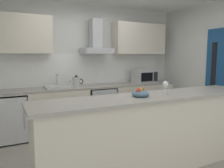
{
  "coord_description": "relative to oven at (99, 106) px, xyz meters",
  "views": [
    {
      "loc": [
        -1.59,
        -2.86,
        1.52
      ],
      "look_at": [
        0.05,
        0.42,
        1.05
      ],
      "focal_mm": 35.51,
      "sensor_mm": 36.0,
      "label": 1
    }
  ],
  "objects": [
    {
      "name": "counter_island",
      "position": [
        -0.07,
        -1.97,
        0.05
      ],
      "size": [
        3.15,
        0.64,
        1.01
      ],
      "color": "beige",
      "rests_on": "ground"
    },
    {
      "name": "counter_back",
      "position": [
        -0.23,
        0.03,
        -0.01
      ],
      "size": [
        3.98,
        0.6,
        0.9
      ],
      "color": "beige",
      "rests_on": "ground"
    },
    {
      "name": "ground",
      "position": [
        -0.23,
        -1.39,
        -0.47
      ],
      "size": [
        5.53,
        4.47,
        0.02
      ],
      "primitive_type": "cube",
      "color": "gray"
    },
    {
      "name": "wall_back",
      "position": [
        -0.23,
        0.41,
        0.84
      ],
      "size": [
        5.53,
        0.12,
        2.6
      ],
      "primitive_type": "cube",
      "color": "silver",
      "rests_on": "ground"
    },
    {
      "name": "refrigerator",
      "position": [
        -1.74,
        -0.0,
        -0.03
      ],
      "size": [
        0.58,
        0.6,
        0.85
      ],
      "color": "white",
      "rests_on": "ground"
    },
    {
      "name": "kettle",
      "position": [
        -0.5,
        -0.03,
        0.55
      ],
      "size": [
        0.29,
        0.15,
        0.24
      ],
      "color": "#B7BABC",
      "rests_on": "counter_back"
    },
    {
      "name": "oven",
      "position": [
        0.0,
        0.0,
        0.0
      ],
      "size": [
        0.6,
        0.62,
        0.8
      ],
      "color": "slate",
      "rests_on": "ground"
    },
    {
      "name": "fruit_bowl",
      "position": [
        -0.29,
        -1.98,
        0.6
      ],
      "size": [
        0.22,
        0.22,
        0.12
      ],
      "color": "slate",
      "rests_on": "counter_island"
    },
    {
      "name": "wine_glass",
      "position": [
        0.09,
        -1.99,
        0.68
      ],
      "size": [
        0.08,
        0.08,
        0.18
      ],
      "color": "silver",
      "rests_on": "counter_island"
    },
    {
      "name": "range_hood",
      "position": [
        0.0,
        0.13,
        1.33
      ],
      "size": [
        0.62,
        0.45,
        0.72
      ],
      "color": "#B7BABC"
    },
    {
      "name": "microwave",
      "position": [
        1.13,
        -0.03,
        0.59
      ],
      "size": [
        0.5,
        0.38,
        0.3
      ],
      "color": "#B7BABC",
      "rests_on": "counter_back"
    },
    {
      "name": "sink",
      "position": [
        -0.85,
        0.01,
        0.47
      ],
      "size": [
        0.5,
        0.4,
        0.26
      ],
      "color": "silver",
      "rests_on": "counter_back"
    },
    {
      "name": "backsplash_tile",
      "position": [
        -0.23,
        0.33,
        0.77
      ],
      "size": [
        3.85,
        0.02,
        0.66
      ],
      "primitive_type": "cube",
      "color": "white"
    },
    {
      "name": "side_door",
      "position": [
        2.02,
        -1.42,
        0.57
      ],
      "size": [
        0.08,
        0.85,
        2.05
      ],
      "color": "navy",
      "rests_on": "ground"
    },
    {
      "name": "upper_cabinets",
      "position": [
        -0.23,
        0.18,
        1.45
      ],
      "size": [
        3.93,
        0.32,
        0.7
      ],
      "color": "beige"
    }
  ]
}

